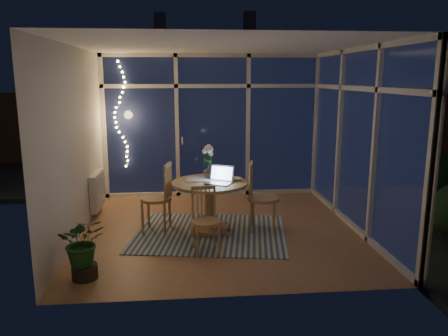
{
  "coord_description": "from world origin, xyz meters",
  "views": [
    {
      "loc": [
        -0.53,
        -6.04,
        2.18
      ],
      "look_at": [
        0.05,
        0.25,
        0.87
      ],
      "focal_mm": 35.0,
      "sensor_mm": 36.0,
      "label": 1
    }
  ],
  "objects_px": {
    "laptop": "(218,174)",
    "potted_plant": "(83,246)",
    "chair_left": "(156,197)",
    "chair_right": "(263,197)",
    "dining_table": "(210,207)",
    "chair_front": "(206,220)",
    "flower_vase": "(209,171)"
  },
  "relations": [
    {
      "from": "laptop",
      "to": "potted_plant",
      "type": "height_order",
      "value": "laptop"
    },
    {
      "from": "potted_plant",
      "to": "chair_left",
      "type": "bearing_deg",
      "value": 64.62
    },
    {
      "from": "chair_right",
      "to": "dining_table",
      "type": "bearing_deg",
      "value": 98.5
    },
    {
      "from": "potted_plant",
      "to": "chair_front",
      "type": "bearing_deg",
      "value": 24.5
    },
    {
      "from": "dining_table",
      "to": "chair_front",
      "type": "xyz_separation_m",
      "value": [
        -0.09,
        -0.76,
        0.06
      ]
    },
    {
      "from": "flower_vase",
      "to": "chair_left",
      "type": "bearing_deg",
      "value": -167.36
    },
    {
      "from": "chair_right",
      "to": "chair_front",
      "type": "relative_size",
      "value": 1.2
    },
    {
      "from": "chair_front",
      "to": "flower_vase",
      "type": "xyz_separation_m",
      "value": [
        0.11,
        1.03,
        0.42
      ]
    },
    {
      "from": "chair_front",
      "to": "laptop",
      "type": "bearing_deg",
      "value": 64.15
    },
    {
      "from": "chair_right",
      "to": "laptop",
      "type": "height_order",
      "value": "chair_right"
    },
    {
      "from": "chair_left",
      "to": "chair_front",
      "type": "height_order",
      "value": "chair_left"
    },
    {
      "from": "chair_left",
      "to": "flower_vase",
      "type": "relative_size",
      "value": 4.82
    },
    {
      "from": "chair_front",
      "to": "flower_vase",
      "type": "bearing_deg",
      "value": 75.82
    },
    {
      "from": "laptop",
      "to": "chair_front",
      "type": "bearing_deg",
      "value": -80.2
    },
    {
      "from": "chair_left",
      "to": "chair_right",
      "type": "distance_m",
      "value": 1.54
    },
    {
      "from": "chair_left",
      "to": "flower_vase",
      "type": "distance_m",
      "value": 0.87
    },
    {
      "from": "dining_table",
      "to": "laptop",
      "type": "bearing_deg",
      "value": -41.7
    },
    {
      "from": "flower_vase",
      "to": "chair_right",
      "type": "bearing_deg",
      "value": -22.94
    },
    {
      "from": "chair_right",
      "to": "potted_plant",
      "type": "relative_size",
      "value": 1.34
    },
    {
      "from": "chair_front",
      "to": "potted_plant",
      "type": "bearing_deg",
      "value": -163.63
    },
    {
      "from": "dining_table",
      "to": "potted_plant",
      "type": "xyz_separation_m",
      "value": [
        -1.46,
        -1.39,
        0.01
      ]
    },
    {
      "from": "chair_front",
      "to": "flower_vase",
      "type": "height_order",
      "value": "flower_vase"
    },
    {
      "from": "chair_front",
      "to": "chair_right",
      "type": "bearing_deg",
      "value": 31.43
    },
    {
      "from": "flower_vase",
      "to": "chair_front",
      "type": "bearing_deg",
      "value": -96.05
    },
    {
      "from": "laptop",
      "to": "chair_left",
      "type": "bearing_deg",
      "value": -164.98
    },
    {
      "from": "dining_table",
      "to": "potted_plant",
      "type": "bearing_deg",
      "value": -136.51
    },
    {
      "from": "chair_left",
      "to": "laptop",
      "type": "bearing_deg",
      "value": 88.56
    },
    {
      "from": "dining_table",
      "to": "flower_vase",
      "type": "bearing_deg",
      "value": 86.01
    },
    {
      "from": "dining_table",
      "to": "chair_left",
      "type": "height_order",
      "value": "chair_left"
    },
    {
      "from": "laptop",
      "to": "flower_vase",
      "type": "xyz_separation_m",
      "value": [
        -0.1,
        0.37,
        -0.03
      ]
    },
    {
      "from": "flower_vase",
      "to": "laptop",
      "type": "bearing_deg",
      "value": -74.79
    },
    {
      "from": "dining_table",
      "to": "laptop",
      "type": "xyz_separation_m",
      "value": [
        0.12,
        -0.11,
        0.5
      ]
    }
  ]
}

